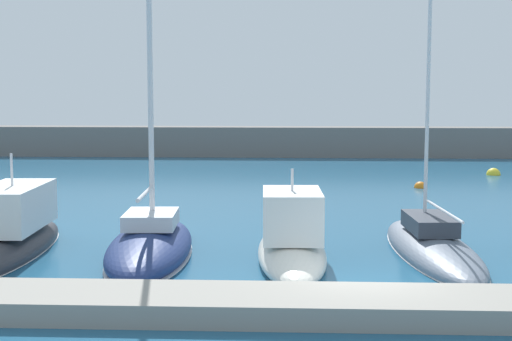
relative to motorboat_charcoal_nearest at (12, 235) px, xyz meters
name	(u,v)px	position (x,y,z in m)	size (l,w,h in m)	color
ground_plane	(364,294)	(10.64, -4.19, -0.57)	(120.00, 120.00, 0.00)	#1E567A
dock_pier	(373,306)	(10.64, -6.14, -0.30)	(26.06, 2.21, 0.53)	gray
breakwater_seawall	(316,142)	(10.64, 33.17, 0.55)	(108.00, 2.19, 2.24)	slate
motorboat_charcoal_nearest	(12,235)	(0.00, 0.00, 0.00)	(2.38, 8.19, 3.56)	#2D2D33
sailboat_navy_second	(150,243)	(4.46, -0.30, -0.16)	(2.90, 7.92, 14.82)	navy
motorboat_ivory_third	(292,239)	(8.81, -0.54, 0.05)	(2.32, 7.64, 3.04)	silver
sailboat_slate_fourth	(432,246)	(13.21, 0.49, -0.33)	(2.79, 9.08, 15.76)	slate
mooring_buoy_orange	(420,188)	(15.51, 15.91, -0.57)	(0.65, 0.65, 0.65)	orange
mooring_buoy_yellow	(493,175)	(20.84, 21.84, -0.57)	(0.83, 0.83, 0.83)	yellow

